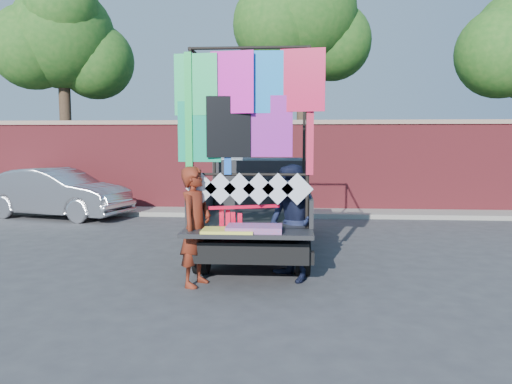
# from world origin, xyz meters

# --- Properties ---
(ground) EXTENTS (90.00, 90.00, 0.00)m
(ground) POSITION_xyz_m (0.00, 0.00, 0.00)
(ground) COLOR #38383A
(ground) RESTS_ON ground
(brick_wall) EXTENTS (30.00, 0.45, 2.61)m
(brick_wall) POSITION_xyz_m (0.00, 7.00, 1.33)
(brick_wall) COLOR maroon
(brick_wall) RESTS_ON ground
(curb) EXTENTS (30.00, 1.20, 0.12)m
(curb) POSITION_xyz_m (0.00, 6.30, 0.06)
(curb) COLOR gray
(curb) RESTS_ON ground
(tree_left) EXTENTS (4.20, 3.30, 7.05)m
(tree_left) POSITION_xyz_m (-6.48, 8.12, 5.12)
(tree_left) COLOR #38281C
(tree_left) RESTS_ON ground
(tree_mid) EXTENTS (4.20, 3.30, 7.73)m
(tree_mid) POSITION_xyz_m (1.02, 8.12, 5.70)
(tree_mid) COLOR #38281C
(tree_mid) RESTS_ON ground
(pickup_truck) EXTENTS (2.11, 5.30, 3.33)m
(pickup_truck) POSITION_xyz_m (0.08, 2.26, 0.84)
(pickup_truck) COLOR black
(pickup_truck) RESTS_ON ground
(sedan) EXTENTS (4.20, 2.33, 1.31)m
(sedan) POSITION_xyz_m (-5.54, 5.42, 0.66)
(sedan) COLOR #B3B5BB
(sedan) RESTS_ON ground
(woman) EXTENTS (0.57, 0.71, 1.69)m
(woman) POSITION_xyz_m (-0.66, -0.46, 0.84)
(woman) COLOR maroon
(woman) RESTS_ON ground
(man) EXTENTS (0.99, 1.05, 1.71)m
(man) POSITION_xyz_m (0.69, -0.12, 0.86)
(man) COLOR #161C37
(man) RESTS_ON ground
(streamer_bundle) EXTENTS (1.00, 0.37, 0.71)m
(streamer_bundle) POSITION_xyz_m (-0.10, -0.30, 0.90)
(streamer_bundle) COLOR #F50D2D
(streamer_bundle) RESTS_ON ground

